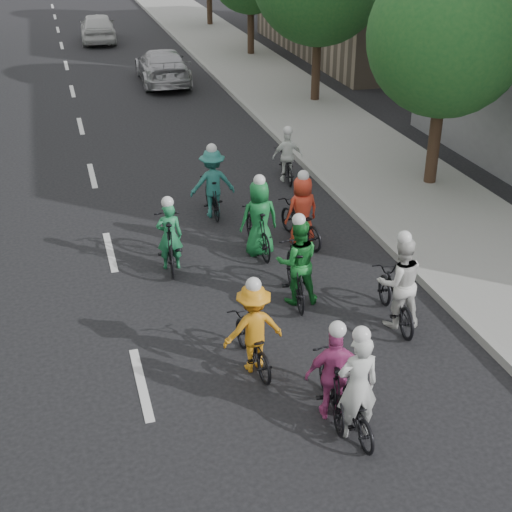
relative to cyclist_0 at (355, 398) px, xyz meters
name	(u,v)px	position (x,y,z in m)	size (l,w,h in m)	color
ground	(141,384)	(-2.88, 2.01, -0.61)	(120.00, 120.00, 0.00)	black
sidewalk_right	(353,148)	(5.12, 12.01, -0.53)	(4.00, 80.00, 0.15)	gray
curb_right	(294,153)	(3.17, 12.01, -0.52)	(0.18, 80.00, 0.18)	#999993
tree_r_0	(447,38)	(5.92, 8.61, 3.36)	(4.00, 4.00, 5.97)	black
cyclist_0	(355,398)	(0.00, 0.00, 0.00)	(0.64, 1.54, 1.87)	black
cyclist_1	(296,268)	(0.44, 3.89, 0.10)	(0.93, 1.97, 1.88)	black
cyclist_2	(253,335)	(-0.99, 1.98, 0.03)	(1.07, 1.69, 1.74)	black
cyclist_3	(333,380)	(-0.16, 0.47, 0.02)	(0.95, 1.73, 1.70)	black
cyclist_4	(301,218)	(1.39, 6.32, 0.01)	(0.95, 1.88, 1.77)	black
cyclist_5	(169,240)	(-1.69, 5.98, 0.01)	(0.73, 1.95, 1.64)	black
cyclist_6	(397,291)	(1.94, 2.58, 0.07)	(0.93, 1.90, 1.91)	black
cyclist_7	(212,188)	(-0.20, 8.38, 0.12)	(1.12, 1.62, 1.86)	black
cyclist_8	(287,162)	(2.32, 10.17, -0.07)	(0.87, 1.62, 1.57)	black
cyclist_9	(259,224)	(0.31, 6.07, 0.09)	(0.85, 1.78, 1.87)	black
follow_car_lead	(162,66)	(0.89, 22.39, 0.09)	(1.96, 4.83, 1.40)	#B1B1B6
follow_car_trail	(98,27)	(-0.89, 32.53, 0.15)	(1.79, 4.44, 1.51)	silver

